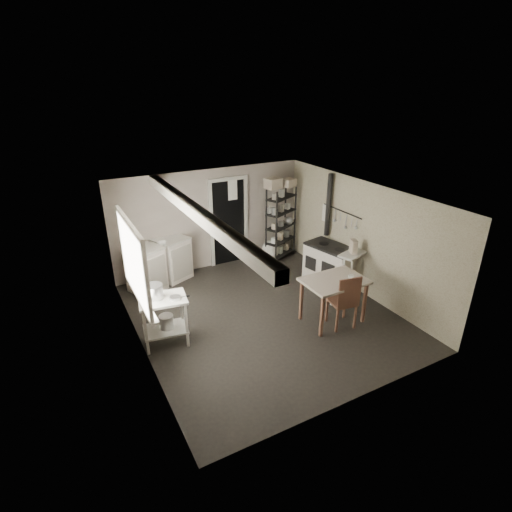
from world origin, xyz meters
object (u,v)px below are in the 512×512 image
prep_table (165,323)px  work_table (333,302)px  stockpot (154,293)px  stove (330,263)px  shelf_rack (281,222)px  flour_sack (270,251)px  base_cabinets (160,264)px  chair (342,301)px

prep_table → work_table: (2.88, -0.77, -0.02)m
stockpot → stove: bearing=6.0°
stockpot → shelf_rack: 4.14m
work_table → flour_sack: 2.89m
base_cabinets → stockpot: bearing=-129.9°
shelf_rack → stove: shelf_rack is taller
prep_table → base_cabinets: bearing=76.2°
work_table → flour_sack: size_ratio=2.12×
stockpot → base_cabinets: 2.22m
chair → flour_sack: 3.08m
stove → work_table: bearing=-138.4°
stove → chair: chair is taller
stove → work_table: 1.55m
stove → flour_sack: stove is taller
shelf_rack → flour_sack: (-0.27, 0.02, -0.71)m
work_table → flour_sack: bearing=82.8°
shelf_rack → flour_sack: 0.76m
prep_table → chair: bearing=-18.1°
shelf_rack → work_table: bearing=-127.2°
base_cabinets → stove: (3.26, -1.66, -0.02)m
prep_table → stockpot: size_ratio=2.81×
shelf_rack → flour_sack: size_ratio=3.44×
work_table → stove: bearing=54.0°
stockpot → work_table: size_ratio=0.28×
work_table → flour_sack: work_table is taller
stockpot → stove: size_ratio=0.28×
base_cabinets → stove: 3.66m
base_cabinets → shelf_rack: 3.03m
base_cabinets → chair: (2.40, -3.11, 0.03)m
shelf_rack → stove: (0.27, -1.60, -0.51)m
flour_sack → chair: bearing=-95.9°
base_cabinets → work_table: 3.75m
stockpot → shelf_rack: size_ratio=0.17×
stockpot → base_cabinets: stockpot is taller
shelf_rack → stove: 1.70m
prep_table → flour_sack: bearing=32.9°
prep_table → work_table: prep_table is taller
chair → shelf_rack: bearing=88.3°
prep_table → work_table: bearing=-14.9°
stove → work_table: (-0.91, -1.25, -0.06)m
work_table → flour_sack: (0.36, 2.87, -0.14)m
shelf_rack → stove: bearing=-104.9°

